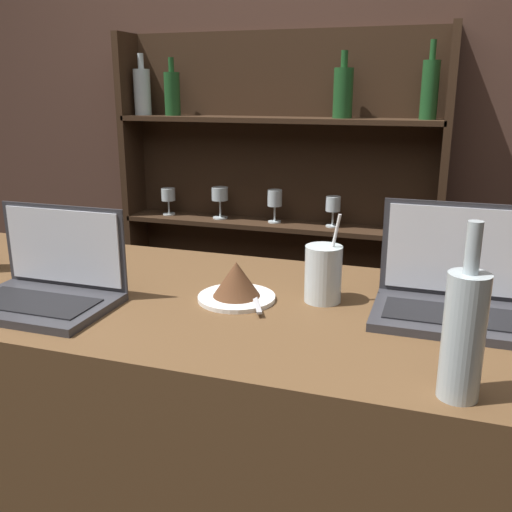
{
  "coord_description": "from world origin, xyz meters",
  "views": [
    {
      "loc": [
        0.53,
        -0.79,
        1.51
      ],
      "look_at": [
        0.14,
        0.38,
        1.15
      ],
      "focal_mm": 40.0,
      "sensor_mm": 36.0,
      "label": 1
    }
  ],
  "objects_px": {
    "cake_plate": "(237,284)",
    "wine_bottle_clear": "(464,333)",
    "laptop_far": "(455,292)",
    "laptop_near": "(47,284)",
    "water_glass": "(323,274)"
  },
  "relations": [
    {
      "from": "cake_plate",
      "to": "wine_bottle_clear",
      "type": "xyz_separation_m",
      "value": [
        0.48,
        -0.29,
        0.07
      ]
    },
    {
      "from": "water_glass",
      "to": "wine_bottle_clear",
      "type": "height_order",
      "value": "wine_bottle_clear"
    },
    {
      "from": "cake_plate",
      "to": "water_glass",
      "type": "relative_size",
      "value": 0.89
    },
    {
      "from": "water_glass",
      "to": "wine_bottle_clear",
      "type": "distance_m",
      "value": 0.45
    },
    {
      "from": "laptop_near",
      "to": "laptop_far",
      "type": "bearing_deg",
      "value": 13.97
    },
    {
      "from": "laptop_near",
      "to": "wine_bottle_clear",
      "type": "distance_m",
      "value": 0.88
    },
    {
      "from": "laptop_far",
      "to": "wine_bottle_clear",
      "type": "height_order",
      "value": "wine_bottle_clear"
    },
    {
      "from": "laptop_far",
      "to": "cake_plate",
      "type": "distance_m",
      "value": 0.47
    },
    {
      "from": "laptop_far",
      "to": "cake_plate",
      "type": "relative_size",
      "value": 1.8
    },
    {
      "from": "laptop_near",
      "to": "cake_plate",
      "type": "distance_m",
      "value": 0.42
    },
    {
      "from": "cake_plate",
      "to": "wine_bottle_clear",
      "type": "relative_size",
      "value": 0.64
    },
    {
      "from": "laptop_far",
      "to": "wine_bottle_clear",
      "type": "bearing_deg",
      "value": -88.93
    },
    {
      "from": "laptop_far",
      "to": "wine_bottle_clear",
      "type": "distance_m",
      "value": 0.36
    },
    {
      "from": "laptop_far",
      "to": "laptop_near",
      "type": "bearing_deg",
      "value": -166.03
    },
    {
      "from": "cake_plate",
      "to": "water_glass",
      "type": "xyz_separation_m",
      "value": [
        0.19,
        0.06,
        0.03
      ]
    }
  ]
}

